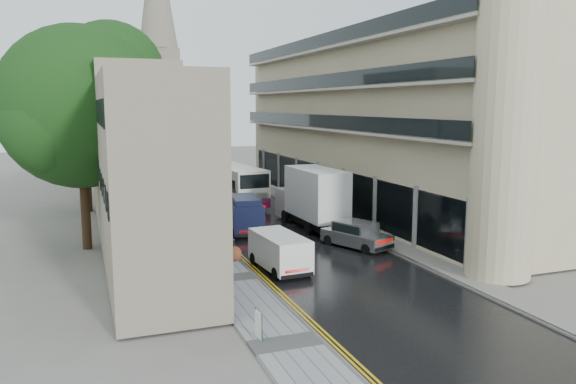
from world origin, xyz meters
TOP-DOWN VIEW (x-y plane):
  - ground at (0.00, 0.00)m, footprint 200.00×200.00m
  - road at (0.00, 27.50)m, footprint 9.00×85.00m
  - left_sidewalk at (-5.85, 27.50)m, footprint 2.70×85.00m
  - right_sidewalk at (5.40, 27.50)m, footprint 1.80×85.00m
  - old_shop_row at (-9.45, 30.00)m, footprint 4.50×56.00m
  - modern_block at (10.30, 26.00)m, footprint 8.00×40.00m
  - church_spire at (0.50, 82.00)m, footprint 6.40×6.40m
  - tree_near at (-12.50, 20.00)m, footprint 10.56×10.56m
  - tree_far at (-12.20, 33.00)m, footprint 9.24×9.24m
  - cream_bus at (-1.18, 29.85)m, footprint 4.29×12.81m
  - white_lorry at (1.64, 18.84)m, footprint 2.67×8.30m
  - silver_hatchback at (2.89, 12.80)m, footprint 3.42×4.77m
  - white_van at (-3.71, 10.01)m, footprint 2.21×4.56m
  - navy_van at (-3.31, 19.59)m, footprint 2.74×5.30m
  - pedestrian at (-5.62, 22.80)m, footprint 0.66×0.49m
  - lamp_post_near at (-5.18, 20.40)m, footprint 0.91×0.28m
  - lamp_post_far at (-5.31, 32.75)m, footprint 0.83×0.20m
  - estate_sign at (-6.70, 3.28)m, footprint 0.14×0.62m

SIDE VIEW (x-z plane):
  - ground at x=0.00m, z-range 0.00..0.00m
  - road at x=0.00m, z-range 0.00..0.02m
  - left_sidewalk at x=-5.85m, z-range 0.00..0.12m
  - right_sidewalk at x=5.40m, z-range 0.00..0.12m
  - estate_sign at x=-6.70m, z-range 0.12..1.15m
  - silver_hatchback at x=2.89m, z-range 0.02..1.66m
  - pedestrian at x=-5.62m, z-range 0.12..1.76m
  - white_van at x=-3.71m, z-range 0.02..2.03m
  - navy_van at x=-3.31m, z-range 0.02..2.60m
  - cream_bus at x=-1.18m, z-range 0.02..3.45m
  - white_lorry at x=1.64m, z-range 0.02..4.35m
  - lamp_post_far at x=-5.31m, z-range 0.12..7.44m
  - lamp_post_near at x=-5.18m, z-range 0.12..8.06m
  - old_shop_row at x=-9.45m, z-range 0.00..12.00m
  - tree_far at x=-12.20m, z-range 0.00..12.46m
  - tree_near at x=-12.50m, z-range 0.00..13.89m
  - modern_block at x=10.30m, z-range 0.00..14.00m
  - church_spire at x=0.50m, z-range 0.00..40.00m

